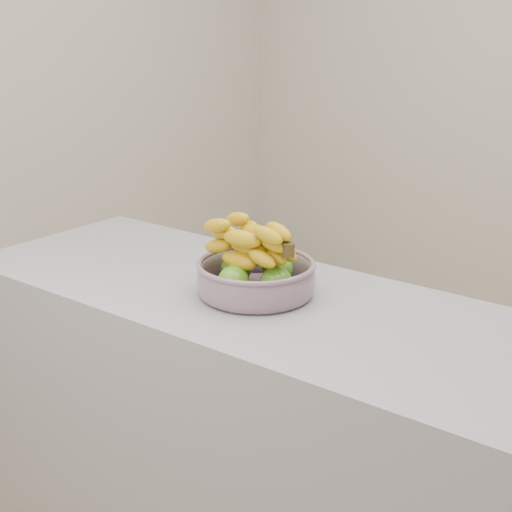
# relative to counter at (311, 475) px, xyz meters

# --- Properties ---
(counter) EXTENTS (2.00, 0.60, 0.90)m
(counter) POSITION_rel_counter_xyz_m (0.00, 0.00, 0.00)
(counter) COLOR #96959D
(counter) RESTS_ON ground
(fruit_bowl) EXTENTS (0.29, 0.29, 0.18)m
(fruit_bowl) POSITION_rel_counter_xyz_m (-0.18, -0.00, 0.51)
(fruit_bowl) COLOR #919EAE
(fruit_bowl) RESTS_ON counter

